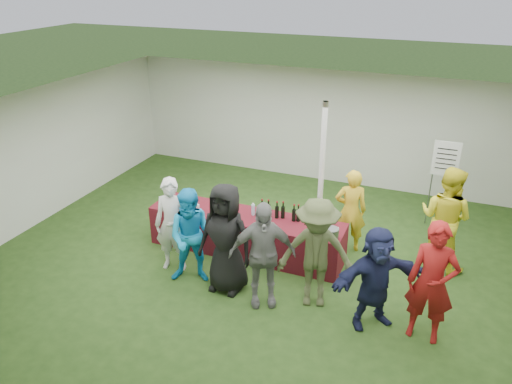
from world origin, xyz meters
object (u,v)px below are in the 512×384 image
at_px(customer_2, 226,239).
at_px(serving_table, 246,234).
at_px(customer_0, 172,225).
at_px(customer_6, 432,283).
at_px(customer_3, 262,254).
at_px(customer_4, 316,254).
at_px(dump_bucket, 331,233).
at_px(customer_5, 376,278).
at_px(staff_pourer, 350,211).
at_px(customer_1, 193,237).
at_px(wine_list_sign, 445,165).
at_px(staff_back, 445,218).

bearing_deg(customer_2, serving_table, 99.45).
height_order(customer_0, customer_6, customer_6).
distance_m(customer_3, customer_4, 0.82).
height_order(dump_bucket, customer_2, customer_2).
distance_m(customer_3, customer_6, 2.45).
height_order(customer_2, customer_5, customer_2).
distance_m(staff_pourer, customer_4, 1.83).
relative_size(customer_1, customer_2, 0.90).
bearing_deg(wine_list_sign, customer_0, -141.02).
bearing_deg(customer_2, customer_0, 171.22).
bearing_deg(customer_2, customer_6, 1.62).
bearing_deg(customer_1, customer_6, -18.73).
height_order(wine_list_sign, customer_5, wine_list_sign).
bearing_deg(customer_5, serving_table, 116.69).
distance_m(dump_bucket, customer_0, 2.67).
bearing_deg(customer_5, customer_4, 132.66).
xyz_separation_m(customer_0, customer_3, (1.77, -0.35, 0.03)).
relative_size(customer_4, customer_5, 1.13).
bearing_deg(staff_back, staff_pourer, 25.54).
xyz_separation_m(staff_pourer, customer_0, (-2.67, -1.75, 0.05)).
distance_m(wine_list_sign, staff_pourer, 2.23).
height_order(staff_pourer, customer_0, customer_0).
xyz_separation_m(serving_table, customer_3, (0.83, -1.30, 0.50)).
bearing_deg(customer_4, customer_6, -20.32).
bearing_deg(customer_3, customer_6, -22.87).
height_order(customer_1, customer_6, customer_6).
distance_m(wine_list_sign, customer_5, 3.66).
xyz_separation_m(staff_pourer, customer_1, (-2.17, -1.96, 0.03)).
xyz_separation_m(serving_table, customer_1, (-0.45, -1.16, 0.46)).
xyz_separation_m(staff_pourer, customer_2, (-1.57, -1.96, 0.13)).
bearing_deg(customer_3, dump_bucket, 27.88).
height_order(staff_back, customer_5, staff_back).
xyz_separation_m(customer_2, customer_3, (0.67, -0.14, -0.06)).
distance_m(staff_pourer, staff_back, 1.61).
bearing_deg(customer_0, customer_2, -22.96).
xyz_separation_m(wine_list_sign, customer_5, (-0.67, -3.56, -0.52)).
xyz_separation_m(serving_table, customer_6, (3.27, -1.18, 0.54)).
bearing_deg(customer_3, staff_pourer, 41.05).
relative_size(wine_list_sign, customer_0, 1.06).
distance_m(wine_list_sign, customer_3, 4.41).
bearing_deg(serving_table, dump_bucket, -7.71).
bearing_deg(customer_1, dump_bucket, 5.99).
bearing_deg(customer_1, customer_5, -18.63).
bearing_deg(customer_0, customer_4, -13.83).
relative_size(customer_0, customer_5, 1.06).
xyz_separation_m(dump_bucket, customer_1, (-2.07, -0.94, -0.01)).
bearing_deg(serving_table, customer_0, -134.70).
bearing_deg(customer_2, customer_1, -178.04).
distance_m(staff_pourer, customer_0, 3.20).
xyz_separation_m(staff_back, customer_5, (-0.81, -2.02, -0.14)).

